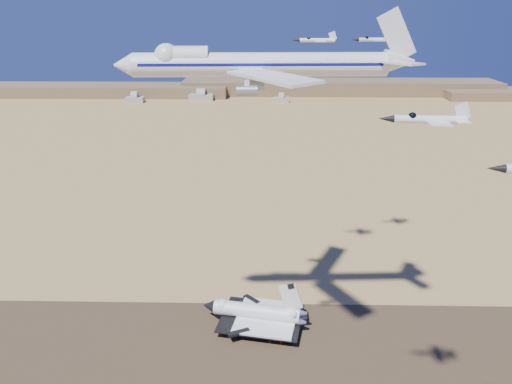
{
  "coord_description": "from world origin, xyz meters",
  "views": [
    {
      "loc": [
        22.12,
        -141.82,
        107.5
      ],
      "look_at": [
        18.92,
        8.0,
        52.52
      ],
      "focal_mm": 35.0,
      "sensor_mm": 36.0,
      "label": 1
    }
  ],
  "objects_px": {
    "crew_b": "(281,343)",
    "crew_a": "(270,341)",
    "chase_jet_e": "(374,39)",
    "chase_jet_d": "(316,40)",
    "shuttle": "(256,313)",
    "crew_c": "(275,335)",
    "chase_jet_a": "(428,119)",
    "carrier_747": "(252,65)"
  },
  "relations": [
    {
      "from": "carrier_747",
      "to": "chase_jet_e",
      "type": "height_order",
      "value": "carrier_747"
    },
    {
      "from": "carrier_747",
      "to": "chase_jet_d",
      "type": "relative_size",
      "value": 5.21
    },
    {
      "from": "chase_jet_a",
      "to": "crew_a",
      "type": "bearing_deg",
      "value": 118.63
    },
    {
      "from": "crew_b",
      "to": "chase_jet_a",
      "type": "xyz_separation_m",
      "value": [
        22.46,
        -55.57,
        88.66
      ]
    },
    {
      "from": "crew_c",
      "to": "chase_jet_a",
      "type": "bearing_deg",
      "value": 174.48
    },
    {
      "from": "carrier_747",
      "to": "chase_jet_d",
      "type": "xyz_separation_m",
      "value": [
        20.8,
        44.79,
        3.65
      ]
    },
    {
      "from": "shuttle",
      "to": "chase_jet_e",
      "type": "bearing_deg",
      "value": 53.37
    },
    {
      "from": "crew_b",
      "to": "chase_jet_e",
      "type": "relative_size",
      "value": 0.12
    },
    {
      "from": "crew_b",
      "to": "chase_jet_a",
      "type": "relative_size",
      "value": 0.12
    },
    {
      "from": "crew_a",
      "to": "chase_jet_e",
      "type": "relative_size",
      "value": 0.11
    },
    {
      "from": "shuttle",
      "to": "carrier_747",
      "type": "height_order",
      "value": "carrier_747"
    },
    {
      "from": "carrier_747",
      "to": "crew_b",
      "type": "bearing_deg",
      "value": 37.68
    },
    {
      "from": "crew_c",
      "to": "shuttle",
      "type": "bearing_deg",
      "value": 14.44
    },
    {
      "from": "carrier_747",
      "to": "chase_jet_e",
      "type": "bearing_deg",
      "value": 50.82
    },
    {
      "from": "crew_b",
      "to": "chase_jet_e",
      "type": "distance_m",
      "value": 113.91
    },
    {
      "from": "chase_jet_a",
      "to": "chase_jet_e",
      "type": "relative_size",
      "value": 1.02
    },
    {
      "from": "chase_jet_e",
      "to": "chase_jet_a",
      "type": "bearing_deg",
      "value": -105.12
    },
    {
      "from": "chase_jet_e",
      "to": "chase_jet_d",
      "type": "bearing_deg",
      "value": -156.46
    },
    {
      "from": "shuttle",
      "to": "crew_c",
      "type": "distance_m",
      "value": 10.86
    },
    {
      "from": "crew_b",
      "to": "crew_a",
      "type": "bearing_deg",
      "value": 54.84
    },
    {
      "from": "chase_jet_e",
      "to": "crew_c",
      "type": "bearing_deg",
      "value": -136.39
    },
    {
      "from": "crew_b",
      "to": "chase_jet_d",
      "type": "height_order",
      "value": "chase_jet_d"
    },
    {
      "from": "crew_c",
      "to": "crew_b",
      "type": "bearing_deg",
      "value": 179.79
    },
    {
      "from": "shuttle",
      "to": "crew_a",
      "type": "height_order",
      "value": "shuttle"
    },
    {
      "from": "shuttle",
      "to": "crew_a",
      "type": "distance_m",
      "value": 12.54
    },
    {
      "from": "carrier_747",
      "to": "chase_jet_e",
      "type": "distance_m",
      "value": 73.3
    },
    {
      "from": "crew_c",
      "to": "chase_jet_e",
      "type": "height_order",
      "value": "chase_jet_e"
    },
    {
      "from": "crew_b",
      "to": "chase_jet_a",
      "type": "height_order",
      "value": "chase_jet_a"
    },
    {
      "from": "crew_a",
      "to": "chase_jet_a",
      "type": "relative_size",
      "value": 0.11
    },
    {
      "from": "carrier_747",
      "to": "chase_jet_a",
      "type": "xyz_separation_m",
      "value": [
        31.94,
        -47.41,
        -4.36
      ]
    },
    {
      "from": "crew_b",
      "to": "chase_jet_d",
      "type": "relative_size",
      "value": 0.12
    },
    {
      "from": "shuttle",
      "to": "crew_a",
      "type": "relative_size",
      "value": 22.64
    },
    {
      "from": "chase_jet_d",
      "to": "crew_a",
      "type": "bearing_deg",
      "value": -109.6
    },
    {
      "from": "chase_jet_d",
      "to": "crew_b",
      "type": "bearing_deg",
      "value": -103.94
    },
    {
      "from": "crew_b",
      "to": "crew_c",
      "type": "relative_size",
      "value": 1.0
    },
    {
      "from": "carrier_747",
      "to": "crew_c",
      "type": "xyz_separation_m",
      "value": [
        7.4,
        12.13,
        -93.02
      ]
    },
    {
      "from": "carrier_747",
      "to": "chase_jet_d",
      "type": "height_order",
      "value": "carrier_747"
    },
    {
      "from": "shuttle",
      "to": "crew_c",
      "type": "relative_size",
      "value": 21.02
    },
    {
      "from": "chase_jet_a",
      "to": "chase_jet_e",
      "type": "height_order",
      "value": "chase_jet_e"
    },
    {
      "from": "crew_b",
      "to": "crew_c",
      "type": "height_order",
      "value": "same"
    },
    {
      "from": "crew_c",
      "to": "chase_jet_e",
      "type": "distance_m",
      "value": 112.83
    },
    {
      "from": "carrier_747",
      "to": "chase_jet_a",
      "type": "relative_size",
      "value": 5.07
    }
  ]
}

